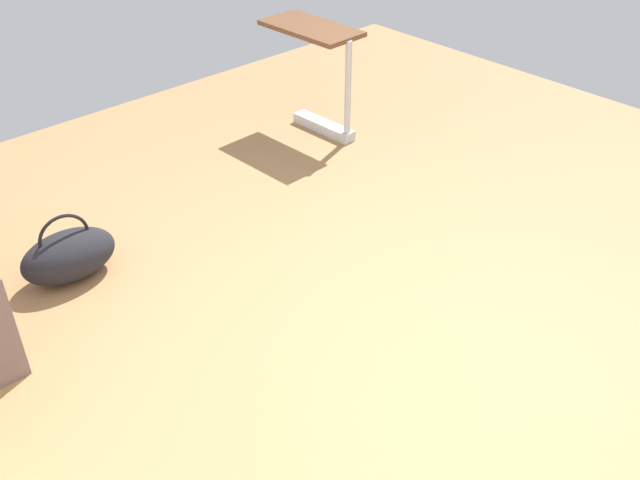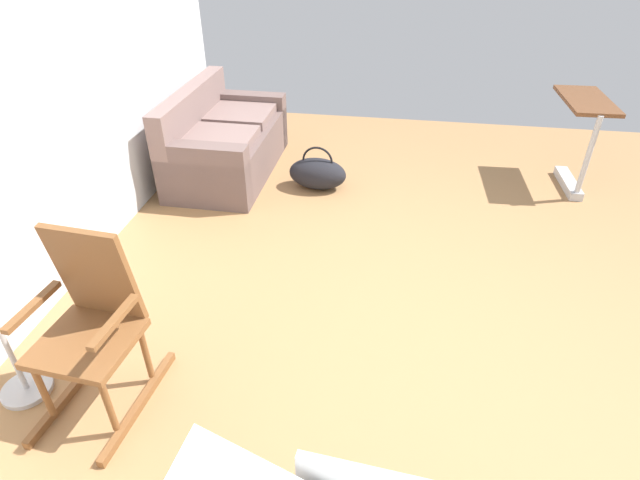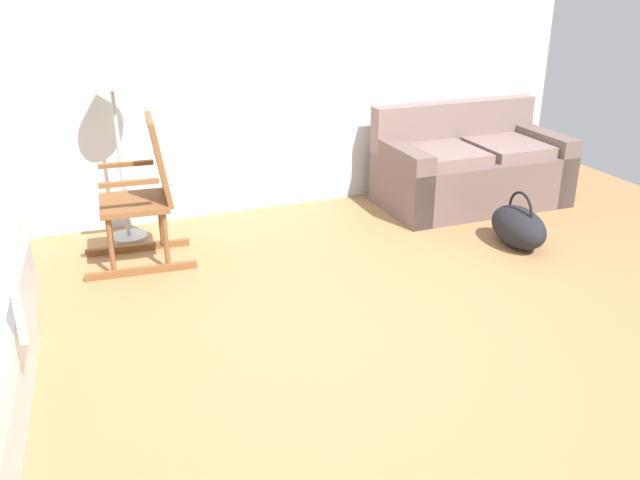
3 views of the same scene
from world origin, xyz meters
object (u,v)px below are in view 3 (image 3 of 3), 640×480
object	(u,v)px
couch	(470,169)
rocking_chair	(144,195)
floor_lamp	(111,80)
duffel_bag	(518,226)

from	to	relation	value
couch	rocking_chair	xyz separation A→B (m)	(-2.85, -0.22, 0.20)
floor_lamp	duffel_bag	size ratio (longest dim) A/B	2.54
couch	duffel_bag	xyz separation A→B (m)	(-0.21, -0.98, -0.15)
couch	floor_lamp	world-z (taller)	floor_lamp
couch	floor_lamp	xyz separation A→B (m)	(-2.94, 0.27, 0.92)
rocking_chair	duffel_bag	size ratio (longest dim) A/B	1.80
floor_lamp	couch	bearing A→B (deg)	-5.20
duffel_bag	floor_lamp	bearing A→B (deg)	155.41
floor_lamp	rocking_chair	bearing A→B (deg)	-79.56
couch	rocking_chair	distance (m)	2.87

